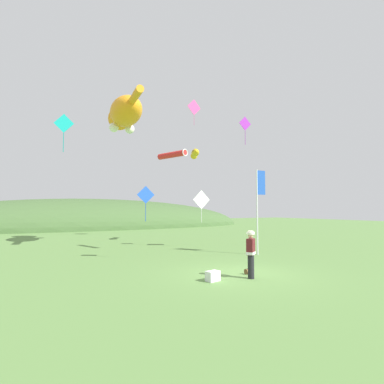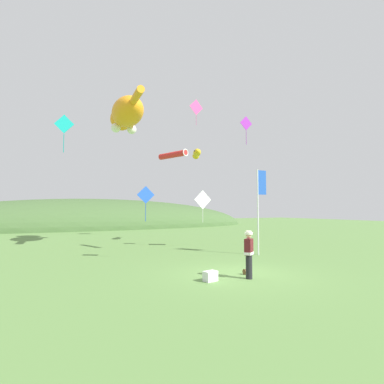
# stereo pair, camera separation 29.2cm
# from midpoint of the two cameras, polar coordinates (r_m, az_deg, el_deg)

# --- Properties ---
(ground_plane) EXTENTS (120.00, 120.00, 0.00)m
(ground_plane) POSITION_cam_midpoint_polar(r_m,az_deg,el_deg) (12.49, 9.47, -15.19)
(ground_plane) COLOR #5B8442
(distant_hill_ridge) EXTENTS (48.39, 15.00, 8.07)m
(distant_hill_ridge) POSITION_cam_midpoint_polar(r_m,az_deg,el_deg) (44.00, -19.30, -6.47)
(distant_hill_ridge) COLOR #426033
(distant_hill_ridge) RESTS_ON ground
(festival_attendant) EXTENTS (0.49, 0.45, 1.77)m
(festival_attendant) POSITION_cam_midpoint_polar(r_m,az_deg,el_deg) (11.61, 11.50, -11.30)
(festival_attendant) COLOR black
(festival_attendant) RESTS_ON ground
(kite_spool) EXTENTS (0.13, 0.22, 0.22)m
(kite_spool) POSITION_cam_midpoint_polar(r_m,az_deg,el_deg) (12.45, 10.81, -14.69)
(kite_spool) COLOR olive
(kite_spool) RESTS_ON ground
(picnic_cooler) EXTENTS (0.54, 0.41, 0.36)m
(picnic_cooler) POSITION_cam_midpoint_polar(r_m,az_deg,el_deg) (11.19, 4.29, -15.69)
(picnic_cooler) COLOR white
(picnic_cooler) RESTS_ON ground
(festival_banner_pole) EXTENTS (0.66, 0.08, 4.87)m
(festival_banner_pole) POSITION_cam_midpoint_polar(r_m,az_deg,el_deg) (17.61, 13.24, -1.23)
(festival_banner_pole) COLOR silver
(festival_banner_pole) RESTS_ON ground
(kite_giant_cat) EXTENTS (2.50, 7.67, 2.33)m
(kite_giant_cat) POSITION_cam_midpoint_polar(r_m,az_deg,el_deg) (23.19, -12.07, 14.25)
(kite_giant_cat) COLOR orange
(kite_fish_windsock) EXTENTS (1.37, 2.13, 0.64)m
(kite_fish_windsock) POSITION_cam_midpoint_polar(r_m,az_deg,el_deg) (23.43, 1.27, 7.38)
(kite_fish_windsock) COLOR gold
(kite_tube_streamer) EXTENTS (1.13, 2.23, 0.44)m
(kite_tube_streamer) POSITION_cam_midpoint_polar(r_m,az_deg,el_deg) (18.27, -3.17, 7.09)
(kite_tube_streamer) COLOR red
(kite_diamond_violet) EXTENTS (0.90, 0.05, 1.80)m
(kite_diamond_violet) POSITION_cam_midpoint_polar(r_m,az_deg,el_deg) (19.55, 10.69, 12.66)
(kite_diamond_violet) COLOR purple
(kite_diamond_pink) EXTENTS (1.38, 0.16, 2.28)m
(kite_diamond_pink) POSITION_cam_midpoint_polar(r_m,az_deg,el_deg) (27.07, 1.13, 15.82)
(kite_diamond_pink) COLOR #E53F8C
(kite_diamond_teal) EXTENTS (0.86, 0.26, 1.79)m
(kite_diamond_teal) POSITION_cam_midpoint_polar(r_m,az_deg,el_deg) (15.51, -22.67, 11.76)
(kite_diamond_teal) COLOR #19BFBF
(kite_diamond_blue) EXTENTS (0.91, 0.13, 1.81)m
(kite_diamond_blue) POSITION_cam_midpoint_polar(r_m,az_deg,el_deg) (15.46, -8.27, -0.64)
(kite_diamond_blue) COLOR blue
(kite_diamond_white) EXTENTS (1.30, 0.03, 2.20)m
(kite_diamond_white) POSITION_cam_midpoint_polar(r_m,az_deg,el_deg) (20.39, 2.47, -1.52)
(kite_diamond_white) COLOR white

